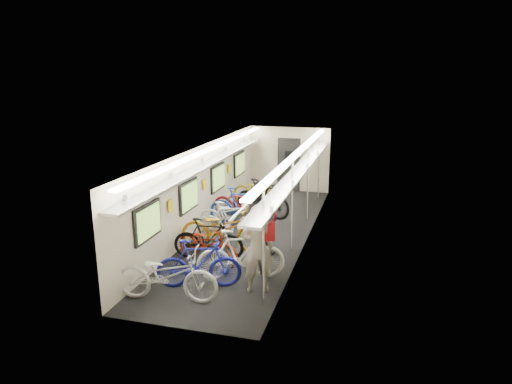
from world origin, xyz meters
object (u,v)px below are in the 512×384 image
Objects in this scene: passenger_mid at (260,217)px; passenger_near at (258,248)px; backpack at (268,231)px; bicycle_1 at (199,264)px; bicycle_0 at (167,275)px.

passenger_near is at bearing 111.44° from passenger_mid.
passenger_near reaches higher than backpack.
bicycle_1 is 1.61m from backpack.
passenger_near is 1.00× the size of passenger_mid.
bicycle_0 is at bearing 76.43° from passenger_mid.
passenger_near reaches higher than passenger_mid.
passenger_mid is (-0.48, 1.98, -0.00)m from passenger_near.
backpack is (0.20, 0.09, 0.35)m from passenger_near.
passenger_near is (1.59, 0.86, 0.39)m from bicycle_0.
bicycle_0 is 3.08m from passenger_mid.
bicycle_0 is at bearing -173.38° from backpack.
passenger_near is at bearing -176.65° from backpack.
bicycle_0 is at bearing 133.11° from bicycle_1.
bicycle_1 is at bearing 79.23° from passenger_mid.
backpack is at bearing -68.39° from bicycle_0.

